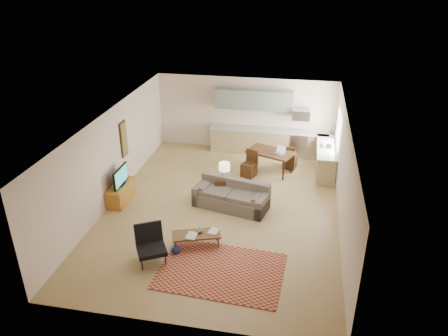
% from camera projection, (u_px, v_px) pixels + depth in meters
% --- Properties ---
extents(room, '(9.00, 9.00, 9.00)m').
position_uv_depth(room, '(222.00, 166.00, 11.97)').
color(room, '#9D814E').
rests_on(room, ground).
extents(kitchen_counter_back, '(4.26, 0.64, 0.92)m').
position_uv_depth(kitchen_counter_back, '(268.00, 141.00, 15.90)').
color(kitchen_counter_back, '#9F8D5D').
rests_on(kitchen_counter_back, ground).
extents(kitchen_counter_right, '(0.64, 2.26, 0.92)m').
position_uv_depth(kitchen_counter_right, '(326.00, 159.00, 14.51)').
color(kitchen_counter_right, '#9F8D5D').
rests_on(kitchen_counter_right, ground).
extents(kitchen_range, '(0.62, 0.62, 0.90)m').
position_uv_depth(kitchen_range, '(299.00, 144.00, 15.72)').
color(kitchen_range, '#A5A8AD').
rests_on(kitchen_range, ground).
extents(kitchen_microwave, '(0.62, 0.40, 0.35)m').
position_uv_depth(kitchen_microwave, '(301.00, 115.00, 15.26)').
color(kitchen_microwave, '#A5A8AD').
rests_on(kitchen_microwave, room).
extents(upper_cabinets, '(2.80, 0.34, 0.70)m').
position_uv_depth(upper_cabinets, '(254.00, 100.00, 15.48)').
color(upper_cabinets, gray).
rests_on(upper_cabinets, room).
extents(window_right, '(0.02, 1.40, 1.05)m').
position_uv_depth(window_right, '(339.00, 129.00, 13.99)').
color(window_right, white).
rests_on(window_right, room).
extents(wall_art_left, '(0.06, 0.42, 1.10)m').
position_uv_depth(wall_art_left, '(124.00, 139.00, 13.22)').
color(wall_art_left, olive).
rests_on(wall_art_left, room).
extents(triptych, '(1.70, 0.04, 0.50)m').
position_uv_depth(triptych, '(243.00, 103.00, 15.76)').
color(triptych, '#F8E4BE').
rests_on(triptych, room).
extents(rug, '(2.94, 2.12, 0.02)m').
position_uv_depth(rug, '(221.00, 271.00, 10.05)').
color(rug, maroon).
rests_on(rug, floor).
extents(sofa, '(2.36, 1.43, 0.77)m').
position_uv_depth(sofa, '(231.00, 195.00, 12.46)').
color(sofa, '#594F46').
rests_on(sofa, floor).
extents(coffee_table, '(1.29, 0.84, 0.36)m').
position_uv_depth(coffee_table, '(196.00, 240.00, 10.86)').
color(coffee_table, '#4F3419').
rests_on(coffee_table, floor).
extents(book_a, '(0.28, 0.36, 0.03)m').
position_uv_depth(book_a, '(187.00, 235.00, 10.70)').
color(book_a, maroon).
rests_on(book_a, coffee_table).
extents(book_b, '(0.35, 0.41, 0.02)m').
position_uv_depth(book_b, '(209.00, 230.00, 10.90)').
color(book_b, navy).
rests_on(book_b, coffee_table).
extents(vase, '(0.18, 0.18, 0.17)m').
position_uv_depth(vase, '(200.00, 229.00, 10.80)').
color(vase, black).
rests_on(vase, coffee_table).
extents(armchair, '(1.04, 1.04, 0.87)m').
position_uv_depth(armchair, '(151.00, 246.00, 10.20)').
color(armchair, black).
rests_on(armchair, floor).
extents(tv_credenza, '(0.46, 1.19, 0.55)m').
position_uv_depth(tv_credenza, '(121.00, 193.00, 12.82)').
color(tv_credenza, '#965D1B').
rests_on(tv_credenza, floor).
extents(tv, '(0.09, 0.91, 0.55)m').
position_uv_depth(tv, '(121.00, 176.00, 12.58)').
color(tv, black).
rests_on(tv, tv_credenza).
extents(console_table, '(0.64, 0.50, 0.66)m').
position_uv_depth(console_table, '(224.00, 189.00, 12.94)').
color(console_table, '#311B0E').
rests_on(console_table, floor).
extents(table_lamp, '(0.41, 0.41, 0.53)m').
position_uv_depth(table_lamp, '(224.00, 171.00, 12.69)').
color(table_lamp, beige).
rests_on(table_lamp, console_table).
extents(dining_table, '(1.69, 1.33, 0.75)m').
position_uv_depth(dining_table, '(270.00, 162.00, 14.53)').
color(dining_table, '#311B0E').
rests_on(dining_table, floor).
extents(dining_chair_near, '(0.55, 0.57, 0.88)m').
position_uv_depth(dining_chair_near, '(249.00, 164.00, 14.23)').
color(dining_chair_near, '#311B0E').
rests_on(dining_chair_near, floor).
extents(dining_chair_far, '(0.50, 0.52, 0.86)m').
position_uv_depth(dining_chair_far, '(290.00, 156.00, 14.79)').
color(dining_chair_far, '#311B0E').
rests_on(dining_chair_far, floor).
extents(laptop, '(0.39, 0.36, 0.24)m').
position_uv_depth(laptop, '(279.00, 150.00, 14.18)').
color(laptop, '#A5A8AD').
rests_on(laptop, dining_table).
extents(soap_bottle, '(0.11, 0.11, 0.19)m').
position_uv_depth(soap_bottle, '(324.00, 145.00, 14.19)').
color(soap_bottle, '#F8E4BE').
rests_on(soap_bottle, kitchen_counter_right).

